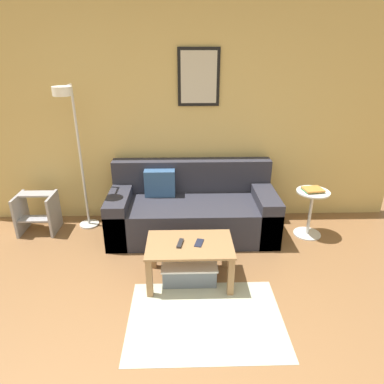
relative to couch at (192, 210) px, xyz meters
name	(u,v)px	position (x,y,z in m)	size (l,w,h in m)	color
wall_back	(173,119)	(-0.22, 0.46, 1.00)	(5.60, 0.09, 2.55)	#D6B76B
area_rug	(205,319)	(0.07, -1.48, -0.28)	(1.28, 0.93, 0.01)	#B2B79E
couch	(192,210)	(0.00, 0.00, 0.00)	(1.93, 0.87, 0.82)	#2D2D38
coffee_table	(190,251)	(-0.05, -0.96, 0.04)	(0.80, 0.51, 0.41)	#997047
storage_bin	(189,269)	(-0.05, -0.92, -0.19)	(0.53, 0.37, 0.20)	slate
floor_lamp	(73,136)	(-1.29, 0.01, 0.91)	(0.24, 0.51, 1.72)	silver
side_table	(311,209)	(1.38, -0.13, 0.05)	(0.38, 0.38, 0.56)	silver
book_stack	(313,190)	(1.37, -0.13, 0.30)	(0.24, 0.21, 0.04)	#387F4C
remote_control	(180,243)	(-0.14, -0.97, 0.13)	(0.04, 0.15, 0.02)	#232328
cell_phone	(199,243)	(0.04, -0.95, 0.12)	(0.07, 0.14, 0.01)	#1E2338
step_stool	(37,212)	(-1.85, 0.05, -0.03)	(0.43, 0.37, 0.47)	#99999E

